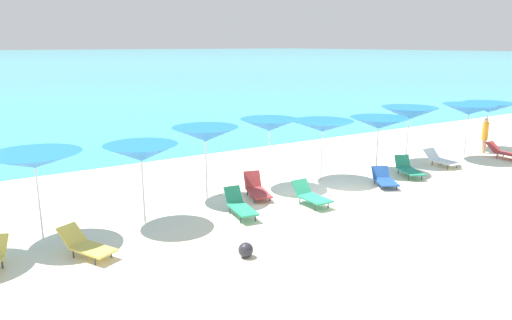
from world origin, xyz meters
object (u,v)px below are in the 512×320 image
umbrella_9 (489,108)px  umbrella_1 (34,160)px  umbrella_8 (469,110)px  lounge_chair_3 (384,179)px  lounge_chair_2 (506,152)px  lounge_chair_6 (311,195)px  umbrella_2 (141,153)px  umbrella_4 (269,125)px  umbrella_6 (379,123)px  beach_ball (246,250)px  umbrella_5 (322,126)px  lounge_chair_7 (441,159)px  lounge_chair_4 (257,189)px  beachgoer_1 (485,134)px  umbrella_3 (205,134)px  umbrella_7 (409,113)px  lounge_chair_5 (240,205)px  lounge_chair_0 (86,244)px  lounge_chair_1 (408,168)px

umbrella_9 → umbrella_1: bearing=-178.6°
umbrella_8 → lounge_chair_3: umbrella_8 is taller
lounge_chair_2 → lounge_chair_6: bearing=-179.8°
umbrella_2 → umbrella_4: (4.88, 1.10, 0.17)m
umbrella_4 → lounge_chair_3: umbrella_4 is taller
umbrella_6 → lounge_chair_2: bearing=-13.2°
beach_ball → umbrella_5: bearing=36.0°
lounge_chair_7 → beach_ball: lounge_chair_7 is taller
umbrella_2 → lounge_chair_4: (3.91, 0.36, -1.74)m
beach_ball → lounge_chair_2: bearing=9.4°
umbrella_2 → lounge_chair_3: size_ratio=1.53×
umbrella_2 → umbrella_6: 9.56m
lounge_chair_3 → beachgoer_1: (7.74, 1.25, 0.63)m
umbrella_3 → umbrella_4: umbrella_4 is taller
umbrella_5 → umbrella_7: bearing=1.9°
umbrella_2 → umbrella_6: (9.54, 0.53, -0.09)m
umbrella_2 → lounge_chair_6: bearing=-14.3°
umbrella_2 → umbrella_8: bearing=-0.0°
lounge_chair_5 → umbrella_7: bearing=19.7°
lounge_chair_6 → lounge_chair_5: bearing=170.4°
umbrella_4 → lounge_chair_7: size_ratio=1.52×
umbrella_1 → umbrella_6: umbrella_1 is taller
umbrella_6 → lounge_chair_0: 11.70m
beachgoer_1 → umbrella_3: bearing=19.9°
umbrella_2 → umbrella_9: 16.92m
lounge_chair_3 → lounge_chair_4: lounge_chair_4 is taller
lounge_chair_6 → lounge_chair_1: bearing=6.4°
umbrella_8 → beach_ball: size_ratio=6.61×
umbrella_2 → umbrella_6: bearing=3.2°
umbrella_8 → lounge_chair_4: bearing=178.0°
umbrella_1 → lounge_chair_0: size_ratio=1.57×
umbrella_5 → lounge_chair_1: umbrella_5 is taller
umbrella_4 → lounge_chair_5: (-2.33, -1.98, -1.86)m
umbrella_2 → lounge_chair_1: umbrella_2 is taller
umbrella_1 → lounge_chair_1: bearing=-3.7°
beachgoer_1 → beach_ball: 15.32m
umbrella_3 → lounge_chair_1: (7.64, -1.63, -1.81)m
lounge_chair_4 → beachgoer_1: beachgoer_1 is taller
lounge_chair_4 → umbrella_2: bearing=-159.1°
lounge_chair_3 → beach_ball: bearing=-133.0°
umbrella_1 → umbrella_8: size_ratio=1.03×
lounge_chair_5 → beachgoer_1: (13.56, 1.14, 0.55)m
umbrella_5 → umbrella_9: 9.94m
lounge_chair_5 → lounge_chair_7: size_ratio=1.01×
umbrella_3 → umbrella_5: bearing=-3.5°
lounge_chair_7 → lounge_chair_6: bearing=-168.2°
beach_ball → lounge_chair_4: bearing=54.5°
lounge_chair_0 → lounge_chair_6: 6.77m
umbrella_5 → lounge_chair_6: (-2.09, -2.02, -1.67)m
umbrella_3 → lounge_chair_0: (-4.34, -2.39, -1.81)m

